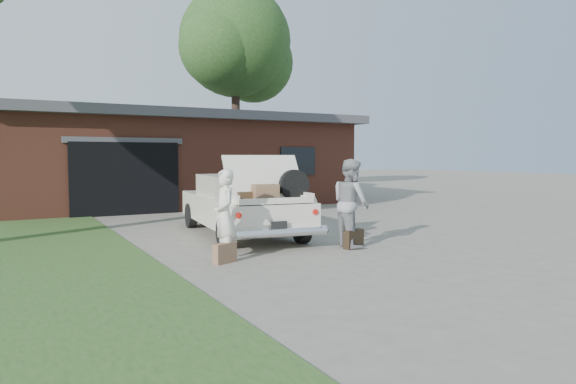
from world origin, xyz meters
TOP-DOWN VIEW (x-y plane):
  - ground at (0.00, 0.00)m, footprint 90.00×90.00m
  - house at (0.98, 11.47)m, footprint 12.80×7.80m
  - tree_right at (6.16, 17.20)m, footprint 6.65×5.78m
  - sedan at (-0.04, 2.68)m, footprint 2.37×4.94m
  - woman_left at (-1.47, 0.17)m, footprint 0.43×0.61m
  - woman_right at (1.22, 0.26)m, footprint 0.74×0.90m
  - suitcase_left at (-1.54, -0.00)m, footprint 0.46×0.30m
  - suitcase_right at (1.17, 0.09)m, footprint 0.49×0.28m

SIDE VIEW (x-z plane):
  - ground at x=0.00m, z-range 0.00..0.00m
  - suitcase_left at x=-1.54m, z-range 0.00..0.34m
  - suitcase_right at x=1.17m, z-range 0.00..0.36m
  - sedan at x=-0.04m, z-range -0.20..1.60m
  - woman_left at x=-1.47m, z-range 0.00..1.56m
  - woman_right at x=1.22m, z-range 0.00..1.73m
  - house at x=0.98m, z-range 0.02..3.32m
  - tree_right at x=6.16m, z-range 2.10..12.74m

